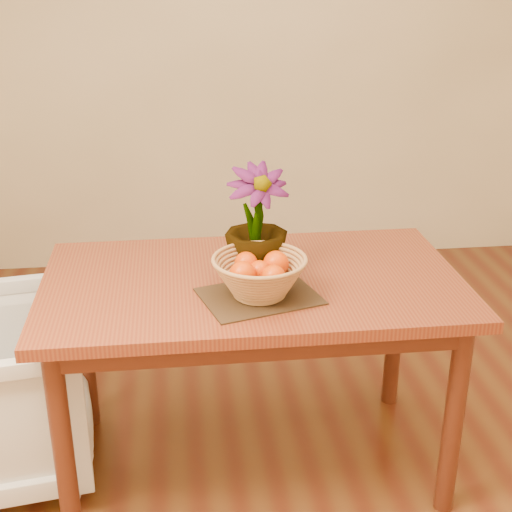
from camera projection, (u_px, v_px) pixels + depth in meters
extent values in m
cube|color=#FFE9C2|center=(212.00, 34.00, 3.94)|extent=(4.00, 0.02, 2.70)
cube|color=brown|center=(252.00, 284.00, 2.39)|extent=(1.40, 0.80, 0.04)
cube|color=#461D10|center=(252.00, 300.00, 2.41)|extent=(1.28, 0.68, 0.08)
cylinder|color=#461D10|center=(63.00, 449.00, 2.17)|extent=(0.06, 0.06, 0.71)
cylinder|color=#461D10|center=(454.00, 420.00, 2.31)|extent=(0.06, 0.06, 0.71)
cylinder|color=#461D10|center=(84.00, 345.00, 2.76)|extent=(0.06, 0.06, 0.71)
cylinder|color=#461D10|center=(395.00, 327.00, 2.90)|extent=(0.06, 0.06, 0.71)
cube|color=#3A2615|center=(259.00, 296.00, 2.25)|extent=(0.41, 0.35, 0.01)
cylinder|color=#B18249|center=(259.00, 294.00, 2.25)|extent=(0.15, 0.15, 0.01)
sphere|color=red|center=(259.00, 271.00, 2.21)|extent=(0.07, 0.07, 0.07)
sphere|color=red|center=(276.00, 263.00, 2.25)|extent=(0.08, 0.08, 0.08)
sphere|color=red|center=(246.00, 263.00, 2.26)|extent=(0.07, 0.07, 0.07)
sphere|color=red|center=(242.00, 274.00, 2.17)|extent=(0.08, 0.08, 0.08)
sphere|color=red|center=(274.00, 277.00, 2.16)|extent=(0.07, 0.07, 0.07)
imported|color=#1D4213|center=(256.00, 222.00, 2.34)|extent=(0.24, 0.24, 0.38)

